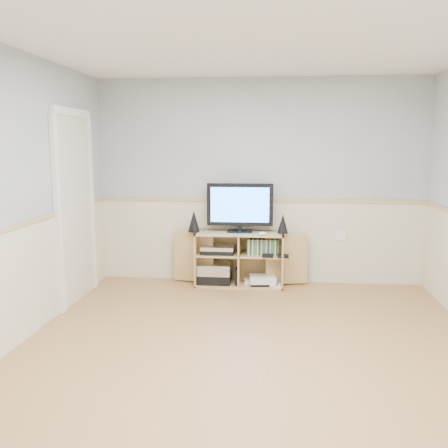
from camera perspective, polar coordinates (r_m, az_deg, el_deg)
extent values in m
cube|color=tan|center=(4.25, 3.03, -14.66)|extent=(4.00, 4.50, 0.02)
cube|color=white|center=(3.98, 3.35, 20.82)|extent=(4.00, 4.50, 0.02)
cube|color=#AFBABE|center=(4.48, -23.48, 2.56)|extent=(0.02, 4.50, 2.50)
cube|color=#AFBABE|center=(6.17, 4.12, 4.85)|extent=(4.00, 0.02, 2.50)
cube|color=#AFBABE|center=(1.70, -0.24, -6.18)|extent=(4.00, 0.02, 2.50)
cube|color=beige|center=(6.25, 4.04, -2.04)|extent=(4.00, 0.01, 1.00)
cube|color=tan|center=(6.16, 4.09, 2.70)|extent=(4.00, 0.02, 0.04)
cube|color=beige|center=(5.66, -16.68, 1.57)|extent=(0.03, 0.82, 2.00)
cube|color=tan|center=(6.16, 1.75, -6.88)|extent=(1.06, 0.40, 0.02)
cube|color=tan|center=(6.02, 1.78, -1.10)|extent=(1.06, 0.40, 0.02)
cube|color=tan|center=(6.14, -3.08, -3.91)|extent=(0.02, 0.40, 0.65)
cube|color=tan|center=(6.07, 6.68, -4.10)|extent=(0.02, 0.40, 0.65)
cube|color=tan|center=(6.26, 1.89, -3.63)|extent=(1.06, 0.02, 0.65)
cube|color=tan|center=(6.08, 1.77, -4.02)|extent=(0.02, 0.38, 0.61)
cube|color=tan|center=(6.09, -0.72, -3.46)|extent=(0.50, 0.36, 0.02)
cube|color=tan|center=(6.06, 4.27, -3.56)|extent=(0.50, 0.36, 0.02)
cube|color=tan|center=(6.19, -3.50, -3.79)|extent=(0.50, 0.11, 0.61)
cube|color=tan|center=(6.12, 7.17, -4.00)|extent=(0.50, 0.11, 0.61)
cube|color=black|center=(6.06, 1.82, -0.83)|extent=(0.30, 0.18, 0.02)
cube|color=black|center=(6.06, 1.82, -0.45)|extent=(0.05, 0.04, 0.06)
cube|color=black|center=(6.02, 1.83, 2.23)|extent=(0.80, 0.05, 0.51)
cube|color=#2E7CF2|center=(5.99, 1.81, 2.20)|extent=(0.70, 0.01, 0.42)
cone|color=black|center=(6.08, -3.46, 0.35)|extent=(0.14, 0.14, 0.26)
cone|color=black|center=(6.00, 6.74, 0.06)|extent=(0.13, 0.13, 0.24)
cube|color=white|center=(5.87, 2.37, -1.19)|extent=(0.29, 0.14, 0.01)
ellipsoid|color=white|center=(5.86, 4.43, -1.11)|extent=(0.10, 0.06, 0.04)
cube|color=black|center=(6.17, -1.08, -6.22)|extent=(0.40, 0.30, 0.11)
cube|color=silver|center=(6.14, -1.08, -5.14)|extent=(0.40, 0.30, 0.13)
cube|color=black|center=(6.08, -0.72, -3.14)|extent=(0.40, 0.28, 0.05)
cube|color=silver|center=(6.07, -0.72, -2.70)|extent=(0.40, 0.28, 0.05)
cube|color=black|center=(6.08, 1.50, -6.00)|extent=(0.04, 0.14, 0.20)
cube|color=white|center=(6.17, 3.31, -6.54)|extent=(0.23, 0.18, 0.05)
cube|color=black|center=(6.12, 4.42, -6.76)|extent=(0.33, 0.27, 0.03)
cube|color=white|center=(6.11, 4.43, -6.26)|extent=(0.34, 0.29, 0.08)
cube|color=white|center=(6.04, 6.31, -6.99)|extent=(0.04, 0.14, 0.03)
cube|color=white|center=(6.20, 6.11, -6.58)|extent=(0.09, 0.15, 0.03)
cube|color=#3F8C3F|center=(6.01, 4.47, -2.63)|extent=(0.38, 0.13, 0.19)
cube|color=white|center=(6.27, 13.22, -1.29)|extent=(0.12, 0.03, 0.12)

